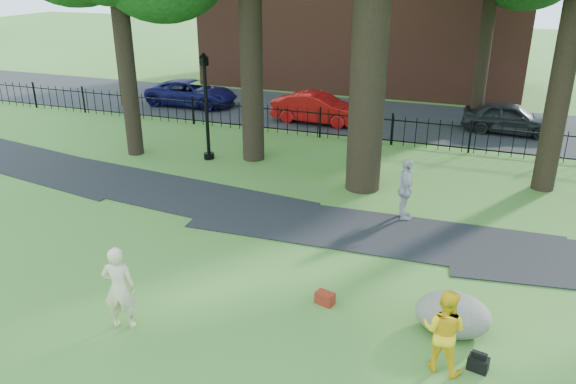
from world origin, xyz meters
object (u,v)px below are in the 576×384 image
at_px(man, 444,331).
at_px(lamppost, 206,108).
at_px(woman, 119,288).
at_px(boulder, 453,312).
at_px(red_sedan, 318,108).

distance_m(man, lamppost, 13.08).
xyz_separation_m(woman, boulder, (6.22, 2.15, -0.46)).
relative_size(man, red_sedan, 0.39).
height_order(boulder, red_sedan, red_sedan).
xyz_separation_m(man, red_sedan, (-7.12, 15.27, -0.13)).
bearing_deg(lamppost, red_sedan, 93.11).
bearing_deg(woman, red_sedan, -105.60).
xyz_separation_m(boulder, red_sedan, (-7.21, 14.03, 0.25)).
height_order(boulder, lamppost, lamppost).
height_order(woman, man, woman).
bearing_deg(man, boulder, -83.50).
height_order(man, lamppost, lamppost).
xyz_separation_m(lamppost, red_sedan, (2.29, 6.25, -1.24)).
height_order(woman, boulder, woman).
relative_size(man, boulder, 1.10).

